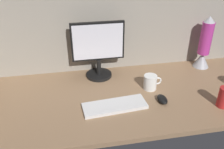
% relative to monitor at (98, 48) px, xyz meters
% --- Properties ---
extents(ground_plane, '(1.80, 0.80, 0.03)m').
position_rel_monitor_xyz_m(ground_plane, '(0.15, -0.25, -0.23)').
color(ground_plane, '#8C6B4C').
extents(cubicle_wall_back, '(1.80, 0.05, 0.55)m').
position_rel_monitor_xyz_m(cubicle_wall_back, '(0.15, 0.12, 0.07)').
color(cubicle_wall_back, gray).
rests_on(cubicle_wall_back, ground_plane).
extents(monitor, '(0.36, 0.18, 0.39)m').
position_rel_monitor_xyz_m(monitor, '(0.00, 0.00, 0.00)').
color(monitor, black).
rests_on(monitor, ground_plane).
extents(keyboard, '(0.38, 0.16, 0.02)m').
position_rel_monitor_xyz_m(keyboard, '(0.04, -0.38, -0.20)').
color(keyboard, silver).
rests_on(keyboard, ground_plane).
extents(mouse, '(0.06, 0.10, 0.03)m').
position_rel_monitor_xyz_m(mouse, '(0.33, -0.38, -0.19)').
color(mouse, black).
rests_on(mouse, ground_plane).
extents(mug_red_plastic, '(0.07, 0.07, 0.12)m').
position_rel_monitor_xyz_m(mug_red_plastic, '(0.66, -0.48, -0.15)').
color(mug_red_plastic, red).
rests_on(mug_red_plastic, ground_plane).
extents(mug_ceramic_white, '(0.12, 0.08, 0.10)m').
position_rel_monitor_xyz_m(mug_ceramic_white, '(0.30, -0.23, -0.16)').
color(mug_ceramic_white, white).
rests_on(mug_ceramic_white, ground_plane).
extents(lava_lamp, '(0.12, 0.12, 0.39)m').
position_rel_monitor_xyz_m(lava_lamp, '(0.78, -0.00, -0.05)').
color(lava_lamp, '#A5A5AD').
rests_on(lava_lamp, ground_plane).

